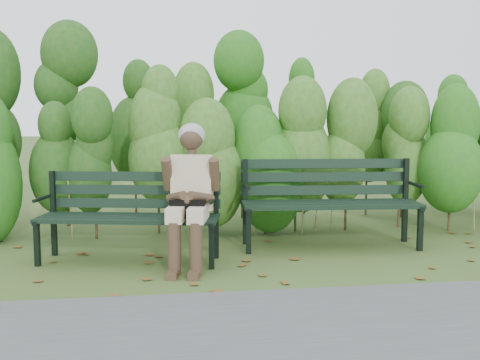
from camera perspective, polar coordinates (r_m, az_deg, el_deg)
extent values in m
plane|color=#42501F|center=(5.40, 0.54, -8.33)|extent=(80.00, 80.00, 0.00)
cube|color=#474749|center=(3.36, 6.52, -17.60)|extent=(60.00, 2.50, 0.01)
cylinder|color=#47381E|center=(6.68, -19.75, -2.39)|extent=(0.03, 0.03, 0.80)
ellipsoid|color=#2B5C1F|center=(6.62, -19.96, 3.10)|extent=(0.64, 0.64, 1.44)
cylinder|color=#47381E|center=(6.58, -14.53, -2.34)|extent=(0.03, 0.03, 0.80)
ellipsoid|color=#2B5C1F|center=(6.52, -14.68, 3.23)|extent=(0.64, 0.64, 1.44)
cylinder|color=#47381E|center=(6.54, -9.19, -2.27)|extent=(0.03, 0.03, 0.80)
ellipsoid|color=#2B5C1F|center=(6.48, -9.29, 3.33)|extent=(0.64, 0.64, 1.44)
cylinder|color=#47381E|center=(6.56, -3.83, -2.19)|extent=(0.03, 0.03, 0.80)
ellipsoid|color=#2B5C1F|center=(6.50, -3.88, 3.41)|extent=(0.64, 0.64, 1.44)
cylinder|color=#47381E|center=(6.63, 1.45, -2.08)|extent=(0.03, 0.03, 0.80)
ellipsoid|color=#2B5C1F|center=(6.57, 1.46, 3.45)|extent=(0.64, 0.64, 1.44)
cylinder|color=#47381E|center=(6.76, 6.57, -1.96)|extent=(0.03, 0.03, 0.80)
ellipsoid|color=#2B5C1F|center=(6.70, 6.63, 3.47)|extent=(0.64, 0.64, 1.44)
cylinder|color=#47381E|center=(6.94, 11.46, -1.83)|extent=(0.03, 0.03, 0.80)
ellipsoid|color=#2B5C1F|center=(6.88, 11.57, 3.45)|extent=(0.64, 0.64, 1.44)
cylinder|color=#47381E|center=(7.17, 16.07, -1.69)|extent=(0.03, 0.03, 0.80)
ellipsoid|color=#2B5C1F|center=(7.11, 16.22, 3.42)|extent=(0.64, 0.64, 1.44)
cylinder|color=#47381E|center=(7.44, 20.37, -1.56)|extent=(0.03, 0.03, 0.80)
ellipsoid|color=#2B5C1F|center=(7.39, 20.56, 3.37)|extent=(0.64, 0.64, 1.44)
cylinder|color=#47381E|center=(7.75, -22.29, -0.22)|extent=(0.04, 0.04, 1.10)
ellipsoid|color=#194F18|center=(7.71, -22.56, 6.29)|extent=(0.70, 0.70, 1.98)
cylinder|color=#47381E|center=(7.60, -16.67, -0.14)|extent=(0.04, 0.04, 1.10)
ellipsoid|color=#194F18|center=(7.55, -16.88, 6.51)|extent=(0.70, 0.70, 1.98)
cylinder|color=#47381E|center=(7.52, -10.87, -0.05)|extent=(0.04, 0.04, 1.10)
ellipsoid|color=#194F18|center=(7.48, -11.01, 6.67)|extent=(0.70, 0.70, 1.98)
cylinder|color=#47381E|center=(7.52, -5.02, 0.04)|extent=(0.04, 0.04, 1.10)
ellipsoid|color=#194F18|center=(7.48, -5.08, 6.76)|extent=(0.70, 0.70, 1.98)
cylinder|color=#47381E|center=(7.61, 0.77, 0.13)|extent=(0.04, 0.04, 1.10)
ellipsoid|color=#194F18|center=(7.56, 0.78, 6.78)|extent=(0.70, 0.70, 1.98)
cylinder|color=#47381E|center=(7.76, 6.38, 0.22)|extent=(0.04, 0.04, 1.10)
ellipsoid|color=#194F18|center=(7.72, 6.46, 6.73)|extent=(0.70, 0.70, 1.98)
cylinder|color=#47381E|center=(7.99, 11.71, 0.30)|extent=(0.04, 0.04, 1.10)
ellipsoid|color=#194F18|center=(7.95, 11.86, 6.62)|extent=(0.70, 0.70, 1.98)
cylinder|color=#47381E|center=(8.28, 16.72, 0.37)|extent=(0.04, 0.04, 1.10)
ellipsoid|color=#194F18|center=(8.24, 16.91, 6.47)|extent=(0.70, 0.70, 1.98)
cylinder|color=#47381E|center=(8.63, 21.35, 0.43)|extent=(0.04, 0.04, 1.10)
ellipsoid|color=#194F18|center=(8.60, 21.58, 6.28)|extent=(0.70, 0.70, 1.98)
cube|color=brown|center=(4.99, -5.90, -9.58)|extent=(0.11, 0.11, 0.01)
cube|color=brown|center=(5.71, -16.95, -7.79)|extent=(0.09, 0.11, 0.01)
cube|color=brown|center=(5.88, 14.49, -7.31)|extent=(0.11, 0.11, 0.01)
cube|color=brown|center=(6.95, 23.15, -5.52)|extent=(0.11, 0.10, 0.01)
cube|color=brown|center=(4.69, -17.60, -10.90)|extent=(0.10, 0.09, 0.01)
cube|color=brown|center=(5.05, 14.28, -9.56)|extent=(0.11, 0.11, 0.01)
cube|color=brown|center=(6.79, 22.94, -5.78)|extent=(0.09, 0.07, 0.01)
cube|color=brown|center=(5.55, 7.56, -7.97)|extent=(0.11, 0.11, 0.01)
cube|color=brown|center=(4.61, -10.84, -11.00)|extent=(0.11, 0.11, 0.01)
cube|color=brown|center=(6.52, 9.99, -5.86)|extent=(0.10, 0.09, 0.01)
cube|color=brown|center=(4.98, -16.33, -9.82)|extent=(0.11, 0.11, 0.01)
cube|color=brown|center=(5.46, -11.60, -8.29)|extent=(0.11, 0.11, 0.01)
cube|color=brown|center=(5.49, -4.94, -8.10)|extent=(0.11, 0.11, 0.01)
cube|color=brown|center=(5.40, 4.72, -8.34)|extent=(0.11, 0.11, 0.01)
cube|color=brown|center=(4.78, -13.29, -10.41)|extent=(0.11, 0.11, 0.01)
cube|color=brown|center=(6.62, 13.36, -5.76)|extent=(0.11, 0.11, 0.01)
cube|color=brown|center=(5.88, -14.31, -7.30)|extent=(0.10, 0.11, 0.01)
cube|color=brown|center=(5.01, 7.23, -9.53)|extent=(0.09, 0.10, 0.01)
cube|color=brown|center=(5.58, -2.84, -7.84)|extent=(0.10, 0.09, 0.01)
cube|color=brown|center=(5.51, -2.50, -8.01)|extent=(0.11, 0.11, 0.01)
cube|color=brown|center=(6.48, 10.87, -5.97)|extent=(0.11, 0.11, 0.01)
cube|color=black|center=(5.24, -11.78, -4.17)|extent=(1.68, 0.45, 0.04)
cube|color=black|center=(5.35, -11.44, -3.95)|extent=(1.68, 0.45, 0.04)
cube|color=black|center=(5.47, -11.12, -3.73)|extent=(1.68, 0.45, 0.04)
cube|color=black|center=(5.58, -10.82, -3.52)|extent=(1.68, 0.45, 0.04)
cube|color=black|center=(5.65, -10.62, -2.34)|extent=(1.67, 0.40, 0.10)
cube|color=black|center=(5.64, -10.61, -0.99)|extent=(1.67, 0.40, 0.10)
cube|color=black|center=(5.64, -10.60, 0.36)|extent=(1.67, 0.40, 0.10)
cube|color=black|center=(5.54, -19.92, -6.09)|extent=(0.06, 0.06, 0.42)
cube|color=black|center=(5.87, -18.43, -3.25)|extent=(0.06, 0.06, 0.85)
cube|color=black|center=(5.68, -19.24, -3.79)|extent=(0.14, 0.47, 0.04)
cylinder|color=black|center=(5.60, -19.50, -1.78)|extent=(0.11, 0.35, 0.03)
cube|color=black|center=(5.12, -2.91, -6.72)|extent=(0.06, 0.06, 0.42)
cube|color=black|center=(5.47, -2.44, -3.60)|extent=(0.06, 0.06, 0.85)
cube|color=black|center=(5.27, -2.69, -4.21)|extent=(0.14, 0.47, 0.04)
cylinder|color=black|center=(5.19, -2.76, -2.05)|extent=(0.11, 0.35, 0.03)
cube|color=black|center=(5.79, 9.67, -2.74)|extent=(1.86, 0.25, 0.04)
cube|color=black|center=(5.91, 9.38, -2.55)|extent=(1.86, 0.25, 0.04)
cube|color=black|center=(6.04, 9.10, -2.36)|extent=(1.86, 0.25, 0.04)
cube|color=black|center=(6.16, 8.82, -2.18)|extent=(1.86, 0.25, 0.04)
cube|color=black|center=(6.24, 8.65, -1.02)|extent=(1.86, 0.19, 0.11)
cube|color=black|center=(6.24, 8.64, 0.31)|extent=(1.86, 0.19, 0.11)
cube|color=black|center=(6.24, 8.63, 1.65)|extent=(1.86, 0.19, 0.11)
cube|color=black|center=(5.68, 0.88, -5.22)|extent=(0.06, 0.06, 0.46)
cube|color=black|center=(6.07, 0.53, -2.24)|extent=(0.06, 0.06, 0.93)
cube|color=black|center=(5.84, 0.71, -2.78)|extent=(0.09, 0.52, 0.04)
cylinder|color=black|center=(5.76, 0.76, -0.63)|extent=(0.07, 0.39, 0.04)
cube|color=black|center=(6.09, 17.84, -4.73)|extent=(0.06, 0.06, 0.46)
cube|color=black|center=(6.46, 16.45, -1.98)|extent=(0.06, 0.06, 0.93)
cube|color=black|center=(6.24, 17.20, -2.48)|extent=(0.09, 0.52, 0.04)
cylinder|color=black|center=(6.17, 17.44, -0.46)|extent=(0.07, 0.39, 0.04)
cube|color=beige|center=(5.07, -6.37, -3.34)|extent=(0.23, 0.46, 0.14)
cube|color=beige|center=(5.04, -4.26, -3.38)|extent=(0.23, 0.46, 0.14)
cylinder|color=#473222|center=(4.96, -6.69, -6.94)|extent=(0.14, 0.14, 0.47)
cylinder|color=#473222|center=(4.93, -4.51, -7.00)|extent=(0.14, 0.14, 0.47)
cube|color=#473222|center=(4.93, -6.84, -9.45)|extent=(0.14, 0.22, 0.06)
cube|color=#473222|center=(4.90, -4.63, -9.52)|extent=(0.14, 0.22, 0.06)
cube|color=beige|center=(5.30, -4.87, -0.28)|extent=(0.42, 0.33, 0.54)
cylinder|color=#473222|center=(5.26, -4.94, 2.76)|extent=(0.09, 0.09, 0.10)
sphere|color=#473222|center=(5.24, -4.97, 4.24)|extent=(0.22, 0.22, 0.22)
ellipsoid|color=gray|center=(5.26, -4.93, 4.54)|extent=(0.25, 0.24, 0.23)
cylinder|color=#473222|center=(5.25, -7.40, 0.60)|extent=(0.14, 0.23, 0.32)
cylinder|color=#473222|center=(5.18, -2.61, 0.58)|extent=(0.14, 0.23, 0.32)
cylinder|color=#473222|center=(5.12, -6.45, -1.72)|extent=(0.20, 0.29, 0.14)
cylinder|color=#473222|center=(5.08, -4.00, -1.75)|extent=(0.27, 0.25, 0.14)
sphere|color=#473222|center=(5.04, -5.33, -2.07)|extent=(0.12, 0.12, 0.12)
cube|color=black|center=(5.06, -5.31, -2.87)|extent=(0.33, 0.19, 0.17)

